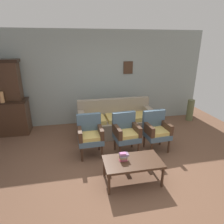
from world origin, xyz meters
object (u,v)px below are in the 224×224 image
Objects in this scene: armchair_near_couch_end at (156,129)px; book_stack_on_table at (123,156)px; side_cabinet at (7,117)px; vase_on_cabinet at (1,97)px; floor_vase_by_wall at (190,110)px; armchair_row_middle at (90,134)px; floral_couch at (116,122)px; coffee_table at (133,163)px; armchair_near_cabinet at (126,131)px.

armchair_near_couch_end is 1.37m from book_stack_on_table.
side_cabinet is 4.21× the size of vase_on_cabinet.
floor_vase_by_wall is at bearing 0.90° from vase_on_cabinet.
side_cabinet is 7.16× the size of book_stack_on_table.
armchair_row_middle is at bearing -156.86° from floor_vase_by_wall.
vase_on_cabinet is 2.95m from floral_couch.
coffee_table is (-0.85, -0.98, -0.12)m from armchair_near_couch_end.
armchair_near_couch_end reaches higher than floor_vase_by_wall.
vase_on_cabinet is 2.51m from armchair_row_middle.
side_cabinet is at bearing 156.21° from armchair_near_couch_end.
side_cabinet reaches higher than armchair_near_cabinet.
side_cabinet is 1.72× the size of floor_vase_by_wall.
side_cabinet is at bearing 136.79° from coffee_table.
armchair_near_cabinet is 0.90× the size of coffee_table.
vase_on_cabinet is at bearing 137.49° from book_stack_on_table.
side_cabinet is 3.72m from coffee_table.
armchair_near_couch_end is at bearing -55.24° from floral_couch.
vase_on_cabinet is 0.31× the size of armchair_near_cabinet.
floral_couch is 2.00× the size of coffee_table.
armchair_row_middle is at bearing 177.42° from armchair_near_couch_end.
vase_on_cabinet is at bearing 154.25° from armchair_near_cabinet.
book_stack_on_table is (-0.16, 0.05, 0.12)m from coffee_table.
book_stack_on_table is (2.53, -2.32, -0.57)m from vase_on_cabinet.
floral_couch is at bearing -11.03° from side_cabinet.
book_stack_on_table is at bearing -44.37° from side_cabinet.
armchair_row_middle is 1.00× the size of armchair_near_cabinet.
floral_couch is at bearing 50.47° from armchair_row_middle.
book_stack_on_table is at bearing -139.46° from floor_vase_by_wall.
armchair_near_cabinet reaches higher than coffee_table.
armchair_near_couch_end is 1.34× the size of floor_vase_by_wall.
armchair_near_cabinet is at bearing 81.38° from coffee_table.
floor_vase_by_wall is (2.51, 0.46, 0.01)m from floral_couch.
armchair_near_cabinet is 1.00× the size of armchair_near_couch_end.
floor_vase_by_wall is (5.37, -0.10, -0.13)m from side_cabinet.
coffee_table is at bearing -137.31° from floor_vase_by_wall.
book_stack_on_table is 0.24× the size of floor_vase_by_wall.
vase_on_cabinet is at bearing 138.62° from coffee_table.
armchair_row_middle is 3.58m from floor_vase_by_wall.
floor_vase_by_wall is (2.50, 1.45, -0.16)m from armchair_near_cabinet.
floral_couch is 2.22× the size of armchair_near_couch_end.
vase_on_cabinet is 3.84m from armchair_near_couch_end.
book_stack_on_table is (0.48, -1.00, -0.00)m from armchair_row_middle.
floor_vase_by_wall is (2.65, 2.45, -0.04)m from coffee_table.
vase_on_cabinet is 0.31× the size of armchair_near_couch_end.
vase_on_cabinet reaches higher than side_cabinet.
armchair_row_middle is at bearing 121.25° from coffee_table.
armchair_near_couch_end is (3.57, -1.57, 0.03)m from side_cabinet.
coffee_table is at bearing -131.12° from armchair_near_couch_end.
book_stack_on_table is at bearing -42.51° from vase_on_cabinet.
armchair_row_middle reaches higher than book_stack_on_table.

